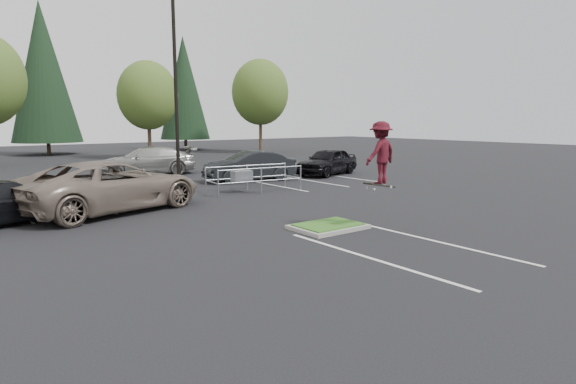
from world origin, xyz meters
TOP-DOWN VIEW (x-y plane):
  - ground at (0.00, 0.00)m, footprint 120.00×120.00m
  - grass_median at (0.00, 0.00)m, footprint 2.20×1.60m
  - stall_lines at (-1.35, 6.02)m, footprint 22.62×17.60m
  - light_pole at (0.50, 12.00)m, footprint 0.70×0.60m
  - decid_c at (5.99, 29.83)m, footprint 5.12×5.12m
  - decid_d at (17.99, 30.33)m, footprint 5.76×5.76m
  - conif_b at (0.00, 40.50)m, footprint 6.38×6.38m
  - conif_c at (14.00, 39.50)m, footprint 5.50×5.50m
  - cart_corral at (2.01, 8.06)m, footprint 4.48×2.05m
  - skateboarder at (1.20, -1.00)m, footprint 1.30×0.84m
  - car_l_tan at (-4.50, 7.00)m, footprint 7.45×4.91m
  - car_l_black at (-8.00, 7.00)m, footprint 5.37×3.38m
  - car_r_charc at (4.50, 11.50)m, footprint 5.26×2.62m
  - car_r_black at (10.00, 11.11)m, footprint 5.21×3.29m
  - car_far_silver at (1.19, 18.00)m, footprint 6.32×3.65m

SIDE VIEW (x-z plane):
  - ground at x=0.00m, z-range 0.00..0.00m
  - stall_lines at x=-1.35m, z-range 0.00..0.01m
  - grass_median at x=0.00m, z-range 0.00..0.16m
  - car_l_black at x=-8.00m, z-range 0.00..1.45m
  - cart_corral at x=2.01m, z-range 0.16..1.38m
  - car_r_black at x=10.00m, z-range 0.00..1.65m
  - car_r_charc at x=4.50m, z-range 0.00..1.66m
  - car_far_silver at x=1.19m, z-range 0.00..1.72m
  - car_l_tan at x=-4.50m, z-range 0.00..1.90m
  - skateboarder at x=1.20m, z-range 1.33..3.42m
  - light_pole at x=0.50m, z-range -0.50..9.62m
  - decid_c at x=5.99m, z-range 1.06..9.45m
  - decid_d at x=17.99m, z-range 1.20..10.63m
  - conif_c at x=14.00m, z-range 0.60..13.10m
  - conif_b at x=0.00m, z-range 0.60..15.10m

